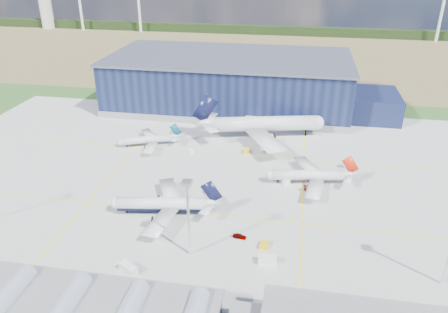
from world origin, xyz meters
TOP-DOWN VIEW (x-y plane):
  - ground at (0.00, 0.00)m, footprint 600.00×600.00m
  - apron at (0.00, 10.00)m, footprint 220.00×160.00m
  - farmland at (0.00, 220.00)m, footprint 600.00×220.00m
  - treeline at (0.00, 300.00)m, footprint 600.00×8.00m
  - hangar at (2.81, 94.80)m, footprint 145.00×62.00m
  - light_mast_center at (10.00, -30.00)m, footprint 2.60×2.60m
  - airliner_navy at (-3.61, -12.00)m, footprint 40.80×40.15m
  - airliner_red at (41.34, 15.64)m, footprint 37.76×37.16m
  - airliner_widebody at (22.29, 55.00)m, footprint 70.74×69.78m
  - airliner_regional at (-25.23, 36.69)m, footprint 35.57×35.23m
  - gse_tug_b at (29.77, -23.30)m, footprint 2.63×3.54m
  - gse_van_a at (-3.91, -39.91)m, footprint 5.64×4.56m
  - gse_van_b at (33.25, 15.24)m, footprint 4.49×5.74m
  - gse_tug_c at (16.72, 37.29)m, footprint 2.29×3.58m
  - gse_cart_b at (-5.70, 33.57)m, footprint 3.51×3.60m
  - gse_van_c at (31.29, -30.24)m, footprint 4.98×2.57m
  - car_a at (22.39, -20.33)m, footprint 4.13×2.05m

SIDE VIEW (x-z plane):
  - ground at x=0.00m, z-range 0.00..0.00m
  - farmland at x=0.00m, z-range -0.01..0.01m
  - apron at x=0.00m, z-range -0.01..0.07m
  - gse_cart_b at x=-5.70m, z-range 0.00..1.31m
  - car_a at x=22.39m, z-range 0.00..1.35m
  - gse_tug_b at x=29.77m, z-range 0.00..1.41m
  - gse_tug_c at x=16.72m, z-range 0.00..1.54m
  - gse_van_a at x=-3.91m, z-range 0.00..2.27m
  - gse_van_c at x=31.29m, z-range 0.00..2.34m
  - gse_van_b at x=33.25m, z-range 0.00..2.39m
  - treeline at x=0.00m, z-range 0.00..8.00m
  - airliner_regional at x=-25.23m, z-range 0.00..9.00m
  - airliner_red at x=41.34m, z-range 0.00..10.79m
  - airliner_navy at x=-3.61m, z-range 0.00..11.70m
  - airliner_widebody at x=22.29m, z-range 0.00..19.27m
  - hangar at x=2.81m, z-range -1.43..24.67m
  - light_mast_center at x=10.00m, z-range 3.93..26.93m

